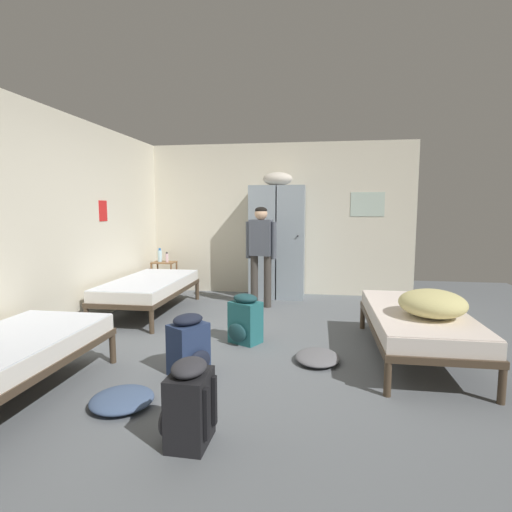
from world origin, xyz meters
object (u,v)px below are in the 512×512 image
object	(u,v)px
locker_bank	(277,239)
water_bottle	(160,256)
lotion_bottle	(167,258)
bed_left_rear	(149,286)
clothes_pile_denim	(122,399)
backpack_navy	(189,346)
backpack_black	(188,404)
shelf_unit	(164,275)
person_traveler	(261,247)
backpack_teal	(245,320)
bed_right	(417,320)
clothes_pile_grey	(318,357)
bedding_heap	(432,303)

from	to	relation	value
locker_bank	water_bottle	size ratio (longest dim) A/B	8.95
lotion_bottle	water_bottle	bearing A→B (deg)	158.20
locker_bank	bed_left_rear	distance (m)	2.23
locker_bank	clothes_pile_denim	distance (m)	4.14
water_bottle	backpack_navy	size ratio (longest dim) A/B	0.42
backpack_black	backpack_navy	size ratio (longest dim) A/B	1.00
locker_bank	clothes_pile_denim	xyz separation A→B (m)	(-0.78, -3.97, -0.92)
water_bottle	backpack_navy	xyz separation A→B (m)	(1.56, -3.21, -0.41)
bed_left_rear	shelf_unit	bearing A→B (deg)	101.69
lotion_bottle	backpack_navy	size ratio (longest dim) A/B	0.32
person_traveler	shelf_unit	bearing A→B (deg)	161.04
bed_left_rear	backpack_teal	xyz separation A→B (m)	(1.58, -1.07, -0.12)
shelf_unit	person_traveler	bearing A→B (deg)	-18.96
clothes_pile_denim	bed_right	bearing A→B (deg)	29.84
bed_right	water_bottle	world-z (taller)	water_bottle
water_bottle	clothes_pile_grey	size ratio (longest dim) A/B	0.45
clothes_pile_grey	person_traveler	bearing A→B (deg)	111.99
bed_right	person_traveler	size ratio (longest dim) A/B	1.26
shelf_unit	clothes_pile_denim	size ratio (longest dim) A/B	1.18
water_bottle	backpack_black	size ratio (longest dim) A/B	0.42
water_bottle	backpack_navy	world-z (taller)	water_bottle
clothes_pile_grey	clothes_pile_denim	bearing A→B (deg)	-142.44
locker_bank	water_bottle	world-z (taller)	locker_bank
person_traveler	clothes_pile_denim	distance (m)	3.41
locker_bank	backpack_black	bearing A→B (deg)	-91.64
locker_bank	clothes_pile_grey	xyz separation A→B (m)	(0.68, -2.84, -0.93)
backpack_black	clothes_pile_grey	bearing A→B (deg)	61.85
bed_right	backpack_teal	xyz separation A→B (m)	(-1.77, 0.18, -0.12)
bed_right	backpack_navy	distance (m)	2.24
bed_left_rear	clothes_pile_grey	world-z (taller)	bed_left_rear
locker_bank	water_bottle	bearing A→B (deg)	-177.29
bedding_heap	clothes_pile_denim	bearing A→B (deg)	-155.53
lotion_bottle	clothes_pile_denim	bearing A→B (deg)	-73.93
shelf_unit	water_bottle	size ratio (longest dim) A/B	2.46
bed_left_rear	bedding_heap	world-z (taller)	bedding_heap
backpack_black	bed_left_rear	bearing A→B (deg)	117.38
backpack_teal	shelf_unit	bearing A→B (deg)	128.67
person_traveler	backpack_teal	world-z (taller)	person_traveler
locker_bank	backpack_teal	distance (m)	2.50
locker_bank	bed_right	xyz separation A→B (m)	(1.65, -2.57, -0.59)
bed_right	person_traveler	distance (m)	2.65
shelf_unit	backpack_teal	distance (m)	2.93
backpack_navy	clothes_pile_denim	bearing A→B (deg)	-115.79
backpack_black	lotion_bottle	bearing A→B (deg)	112.62
water_bottle	clothes_pile_grey	world-z (taller)	water_bottle
lotion_bottle	backpack_black	bearing A→B (deg)	-67.38
shelf_unit	bed_left_rear	bearing A→B (deg)	-78.31
person_traveler	backpack_black	distance (m)	3.69
locker_bank	clothes_pile_grey	distance (m)	3.07
bed_right	backpack_black	world-z (taller)	backpack_black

